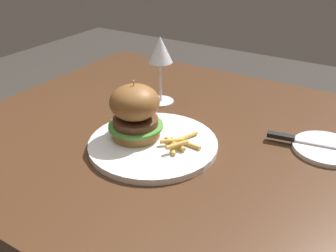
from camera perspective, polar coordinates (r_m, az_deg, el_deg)
dining_table at (r=0.91m, az=4.25°, el=-7.00°), size 1.13×0.88×0.74m
main_plate at (r=0.82m, az=-2.29°, el=-2.77°), size 0.28×0.28×0.01m
burger_sandwich at (r=0.82m, az=-5.05°, el=2.24°), size 0.12×0.12×0.13m
fries_pile at (r=0.80m, az=1.59°, el=-2.56°), size 0.08×0.11×0.02m
wine_glass at (r=0.99m, az=-1.19°, el=10.99°), size 0.07×0.07×0.18m
bread_plate at (r=0.88m, az=22.96°, el=-3.18°), size 0.14×0.14×0.01m
table_knife at (r=0.87m, az=19.90°, el=-2.12°), size 0.19×0.05×0.01m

